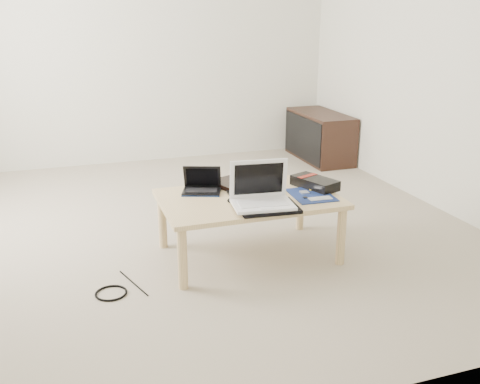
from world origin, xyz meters
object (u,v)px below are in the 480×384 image
object	(u,v)px
coffee_table	(249,204)
media_cabinet	(319,136)
gpu_box	(315,183)
netbook	(202,186)
white_laptop	(261,195)

from	to	relation	value
coffee_table	media_cabinet	bearing A→B (deg)	53.27
coffee_table	media_cabinet	world-z (taller)	media_cabinet
media_cabinet	gpu_box	size ratio (longest dim) A/B	2.61
coffee_table	gpu_box	world-z (taller)	gpu_box
gpu_box	coffee_table	bearing A→B (deg)	-176.13
netbook	white_laptop	size ratio (longest dim) A/B	0.76
netbook	white_laptop	distance (m)	0.47
white_laptop	coffee_table	bearing A→B (deg)	92.10
netbook	media_cabinet	bearing A→B (deg)	46.15
media_cabinet	white_laptop	world-z (taller)	white_laptop
coffee_table	white_laptop	xyz separation A→B (m)	(0.01, -0.20, 0.12)
coffee_table	gpu_box	distance (m)	0.48
coffee_table	netbook	distance (m)	0.33
netbook	white_laptop	bearing A→B (deg)	-56.13
coffee_table	netbook	size ratio (longest dim) A/B	3.85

